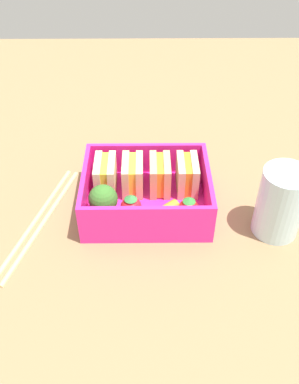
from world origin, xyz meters
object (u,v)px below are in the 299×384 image
Objects in this scene: sandwich_center_left at (136,175)px; carrot_stick_far_left at (166,212)px; strawberry_far_left at (192,208)px; chopstick_pair at (42,220)px; drinking_glass at (284,203)px; sandwich_center at (163,175)px; broccoli_floret at (106,199)px; sandwich_left at (108,175)px; sandwich_center_right at (190,175)px; strawberry_left at (134,207)px.

sandwich_center_left is 1.15× the size of carrot_stick_far_left.
strawberry_far_left is (7.38, -5.96, -0.81)cm from sandwich_center_left.
drinking_glass reaches higher than chopstick_pair.
sandwich_center_left and sandwich_center have the same top height.
chopstick_pair is (-8.87, 0.02, -3.71)cm from broccoli_floret.
sandwich_center_left is at bearing 0.00° from sandwich_left.
sandwich_left is 3.80cm from sandwich_center_left.
sandwich_center_right is 13.28cm from drinking_glass.
sandwich_center is 1.15× the size of carrot_stick_far_left.
strawberry_left is 7.52cm from strawberry_far_left.
sandwich_center is 1.00× the size of sandwich_center_right.
sandwich_center_right is 7.00cm from carrot_stick_far_left.
carrot_stick_far_left is (4.10, -5.87, -1.52)cm from sandwich_center_left.
sandwich_center_left is (3.80, 0.00, 0.00)cm from sandwich_left.
strawberry_far_left reaches higher than carrot_stick_far_left.
strawberry_left is 12.65cm from chopstick_pair.
strawberry_left is at bearing 176.79° from strawberry_far_left.
chopstick_pair is (-16.65, 0.32, -1.64)cm from carrot_stick_far_left.
sandwich_left is 1.57× the size of strawberry_left.
sandwich_center_right is 1.15× the size of carrot_stick_far_left.
sandwich_center_left is at bearing 180.00° from sandwich_center.
strawberry_left is (-7.72, -5.54, -0.79)cm from sandwich_center_right.
sandwich_center_left is at bearing 159.04° from drinking_glass.
sandwich_center is at bearing 18.77° from chopstick_pair.
sandwich_center_right is (7.59, 0.00, 0.00)cm from sandwich_center_left.
sandwich_center_right is at bearing 0.00° from sandwich_center.
sandwich_center_left reaches higher than strawberry_far_left.
sandwich_left reaches higher than strawberry_far_left.
sandwich_center is 6.84cm from strawberry_left.
strawberry_left is at bearing 175.07° from drinking_glass.
sandwich_center is (7.59, 0.00, 0.00)cm from sandwich_left.
sandwich_left and sandwich_center have the same top height.
carrot_stick_far_left is at bearing -4.43° from strawberry_left.
chopstick_pair is (-12.42, -0.01, -2.37)cm from strawberry_left.
broccoli_floret is (-7.48, -5.58, 0.54)cm from sandwich_center.
broccoli_floret reaches higher than sandwich_center.
strawberry_far_left is 20.07cm from chopstick_pair.
carrot_stick_far_left is 1.38× the size of strawberry_far_left.
drinking_glass is at bearing -20.96° from sandwich_center_left.
sandwich_center reaches higher than carrot_stick_far_left.
sandwich_center_left reaches higher than carrot_stick_far_left.
carrot_stick_far_left is (4.23, -0.33, -0.73)cm from strawberry_left.
sandwich_center is 6.07cm from carrot_stick_far_left.
carrot_stick_far_left reaches higher than chopstick_pair.
strawberry_left is 0.36× the size of drinking_glass.
chopstick_pair is at bearing 177.05° from drinking_glass.
sandwich_center_right is at bearing 0.00° from sandwich_center_left.
chopstick_pair is (-20.15, -5.56, -3.16)cm from sandwich_center_right.
strawberry_far_left is (3.28, -0.09, 0.71)cm from carrot_stick_far_left.
strawberry_far_left is at bearing 173.94° from drinking_glass.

